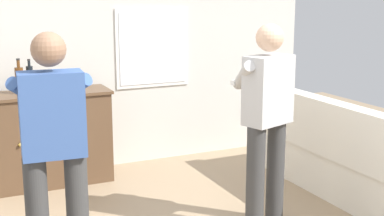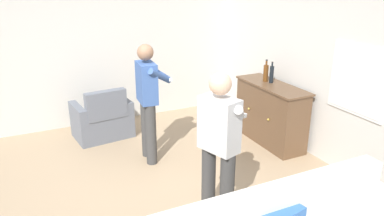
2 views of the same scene
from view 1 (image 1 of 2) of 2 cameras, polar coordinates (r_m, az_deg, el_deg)
wall_back_with_window at (r=5.87m, az=-10.67°, el=7.01°), size 5.20×0.15×2.80m
couch at (r=5.13m, az=17.54°, el=-6.15°), size 0.57×2.62×0.94m
sideboard_cabinet at (r=5.56m, az=-15.50°, el=-3.17°), size 1.34×0.49×0.95m
bottle_wine_green at (r=5.46m, az=-16.90°, el=3.02°), size 0.06×0.06×0.33m
bottle_liquor_amber at (r=5.42m, az=-17.94°, el=2.88°), size 0.08×0.08×0.35m
person_standing_left at (r=3.58m, az=-14.52°, el=-4.03°), size 0.56×0.49×1.68m
person_standing_right at (r=4.34m, az=7.92°, el=-0.89°), size 0.53×0.52×1.68m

